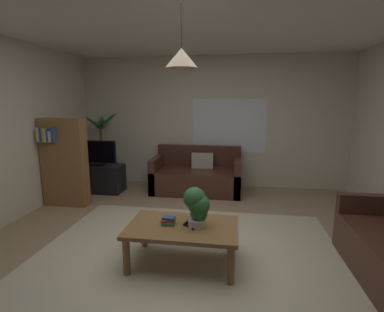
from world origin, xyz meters
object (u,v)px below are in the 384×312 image
(potted_plant_on_table, at_px, (197,205))
(bookshelf_corner, at_px, (64,162))
(remote_on_table_0, at_px, (190,226))
(tv, at_px, (97,153))
(remote_on_table_1, at_px, (189,223))
(potted_palm_corner, at_px, (102,152))
(book_on_table_2, at_px, (169,218))
(coffee_table, at_px, (183,231))
(book_on_table_1, at_px, (168,220))
(tv_stand, at_px, (99,178))
(couch_under_window, at_px, (197,177))
(book_on_table_0, at_px, (169,223))
(pendant_lamp, at_px, (181,58))

(potted_plant_on_table, distance_m, bookshelf_corner, 2.71)
(remote_on_table_0, xyz_separation_m, tv, (-2.07, 2.17, 0.31))
(remote_on_table_1, height_order, potted_palm_corner, potted_palm_corner)
(book_on_table_2, height_order, potted_plant_on_table, potted_plant_on_table)
(coffee_table, xyz_separation_m, bookshelf_corner, (-2.17, 1.42, 0.36))
(book_on_table_1, height_order, tv_stand, tv_stand)
(potted_plant_on_table, bearing_deg, book_on_table_1, 179.44)
(book_on_table_2, relative_size, tv_stand, 0.14)
(tv_stand, bearing_deg, tv, -90.00)
(remote_on_table_0, bearing_deg, tv_stand, -90.71)
(remote_on_table_0, bearing_deg, couch_under_window, -127.88)
(couch_under_window, distance_m, tv, 1.88)
(book_on_table_1, relative_size, remote_on_table_1, 0.83)
(book_on_table_2, bearing_deg, book_on_table_0, -105.23)
(book_on_table_0, bearing_deg, potted_plant_on_table, 1.53)
(tv, bearing_deg, pendant_lamp, -47.21)
(book_on_table_0, bearing_deg, bookshelf_corner, 145.19)
(couch_under_window, relative_size, potted_palm_corner, 1.08)
(book_on_table_1, bearing_deg, potted_palm_corner, 126.93)
(pendant_lamp, bearing_deg, bookshelf_corner, 146.88)
(couch_under_window, relative_size, book_on_table_0, 12.77)
(coffee_table, distance_m, potted_palm_corner, 3.34)
(remote_on_table_0, distance_m, potted_palm_corner, 3.41)
(book_on_table_1, bearing_deg, bookshelf_corner, 145.25)
(coffee_table, height_order, remote_on_table_1, remote_on_table_1)
(pendant_lamp, bearing_deg, book_on_table_1, 173.15)
(tv, bearing_deg, book_on_table_2, -49.21)
(remote_on_table_1, height_order, tv_stand, tv_stand)
(book_on_table_1, height_order, pendant_lamp, pendant_lamp)
(book_on_table_1, relative_size, potted_palm_corner, 0.09)
(tv, relative_size, potted_palm_corner, 0.49)
(couch_under_window, xyz_separation_m, coffee_table, (0.18, -2.44, 0.08))
(tv, bearing_deg, book_on_table_0, -49.27)
(book_on_table_1, xyz_separation_m, potted_palm_corner, (-1.93, 2.57, 0.21))
(book_on_table_2, xyz_separation_m, remote_on_table_1, (0.20, 0.05, -0.06))
(tv_stand, height_order, bookshelf_corner, bookshelf_corner)
(tv_stand, distance_m, tv, 0.49)
(remote_on_table_0, height_order, potted_palm_corner, potted_palm_corner)
(remote_on_table_0, bearing_deg, book_on_table_0, -52.53)
(couch_under_window, relative_size, tv, 2.20)
(potted_plant_on_table, bearing_deg, pendant_lamp, -173.85)
(coffee_table, relative_size, potted_plant_on_table, 2.78)
(coffee_table, xyz_separation_m, pendant_lamp, (0.00, 0.00, 1.69))
(potted_plant_on_table, distance_m, pendant_lamp, 1.42)
(coffee_table, relative_size, tv, 1.53)
(coffee_table, distance_m, book_on_table_0, 0.16)
(potted_plant_on_table, bearing_deg, potted_palm_corner, 130.97)
(book_on_table_2, xyz_separation_m, tv, (-1.84, 2.13, 0.25))
(pendant_lamp, bearing_deg, book_on_table_0, 176.86)
(book_on_table_0, relative_size, potted_plant_on_table, 0.31)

